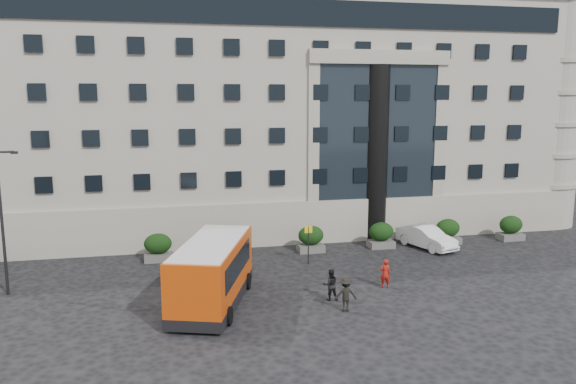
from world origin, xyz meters
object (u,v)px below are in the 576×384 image
(hedge_b, at_px, (237,243))
(pedestrian_b, at_px, (330,285))
(hedge_f, at_px, (511,228))
(white_taxi, at_px, (426,237))
(hedge_e, at_px, (448,231))
(minibus, at_px, (212,270))
(hedge_a, at_px, (158,247))
(pedestrian_c, at_px, (346,294))
(pedestrian_a, at_px, (385,273))
(hedge_c, at_px, (311,239))
(street_lamp, at_px, (3,217))
(red_truck, at_px, (22,224))
(hedge_d, at_px, (381,235))
(bus_stop_sign, at_px, (308,238))

(hedge_b, bearing_deg, pedestrian_b, -67.61)
(hedge_f, relative_size, white_taxi, 0.39)
(hedge_e, height_order, minibus, minibus)
(hedge_a, height_order, hedge_e, same)
(minibus, distance_m, pedestrian_c, 6.97)
(hedge_e, relative_size, pedestrian_a, 1.11)
(hedge_f, bearing_deg, hedge_e, 180.00)
(hedge_f, distance_m, pedestrian_a, 15.63)
(hedge_c, xyz_separation_m, hedge_f, (15.60, 0.00, 0.00))
(street_lamp, distance_m, red_truck, 12.08)
(red_truck, distance_m, white_taxi, 29.57)
(street_lamp, xyz_separation_m, pedestrian_a, (20.58, -3.30, -3.54))
(hedge_f, xyz_separation_m, white_taxi, (-7.27, -0.80, -0.14))
(hedge_d, height_order, street_lamp, street_lamp)
(street_lamp, bearing_deg, hedge_f, 8.05)
(pedestrian_a, bearing_deg, red_truck, -24.26)
(hedge_c, relative_size, red_truck, 0.33)
(red_truck, bearing_deg, hedge_d, -0.17)
(hedge_d, height_order, hedge_e, same)
(hedge_d, bearing_deg, minibus, -145.85)
(pedestrian_c, bearing_deg, street_lamp, -11.72)
(white_taxi, relative_size, pedestrian_b, 2.79)
(minibus, xyz_separation_m, white_taxi, (15.85, 7.83, -1.06))
(hedge_b, distance_m, hedge_d, 10.40)
(minibus, xyz_separation_m, pedestrian_b, (6.17, -0.72, -0.99))
(red_truck, height_order, pedestrian_a, red_truck)
(hedge_a, bearing_deg, hedge_b, 0.00)
(white_taxi, bearing_deg, hedge_a, 158.46)
(pedestrian_c, bearing_deg, pedestrian_b, -71.39)
(white_taxi, bearing_deg, pedestrian_a, -148.91)
(hedge_b, distance_m, hedge_c, 5.20)
(bus_stop_sign, distance_m, red_truck, 21.59)
(hedge_b, bearing_deg, hedge_e, 0.00)
(pedestrian_a, bearing_deg, white_taxi, -120.60)
(hedge_b, xyz_separation_m, pedestrian_b, (3.85, -9.35, -0.07))
(hedge_b, relative_size, hedge_d, 1.00)
(pedestrian_a, relative_size, pedestrian_c, 0.95)
(red_truck, bearing_deg, minibus, -35.70)
(hedge_e, relative_size, minibus, 0.22)
(red_truck, distance_m, pedestrian_b, 24.85)
(hedge_e, relative_size, street_lamp, 0.23)
(hedge_b, relative_size, bus_stop_sign, 0.73)
(pedestrian_a, xyz_separation_m, pedestrian_c, (-3.28, -2.89, 0.05))
(white_taxi, height_order, pedestrian_a, pedestrian_a)
(red_truck, relative_size, pedestrian_b, 3.30)
(street_lamp, bearing_deg, hedge_d, 11.53)
(street_lamp, height_order, pedestrian_c, street_lamp)
(hedge_c, relative_size, bus_stop_sign, 0.73)
(hedge_b, bearing_deg, street_lamp, -159.93)
(hedge_a, relative_size, white_taxi, 0.39)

